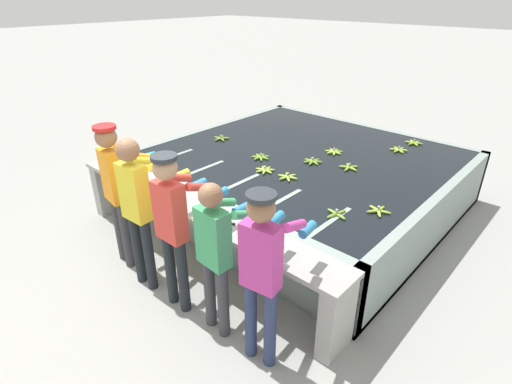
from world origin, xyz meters
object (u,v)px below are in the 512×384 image
worker_1 (138,201)px  worker_3 (217,247)px  banana_bunch_floating_2 (349,167)px  banana_bunch_floating_3 (313,161)px  banana_bunch_floating_8 (334,152)px  banana_bunch_floating_6 (336,214)px  worker_4 (263,264)px  banana_bunch_floating_9 (399,150)px  worker_2 (173,219)px  banana_bunch_ledge_1 (121,163)px  banana_bunch_floating_1 (221,138)px  worker_0 (117,183)px  banana_bunch_floating_7 (414,143)px  banana_bunch_ledge_0 (133,180)px  banana_bunch_floating_5 (378,211)px  knife_0 (237,225)px  banana_bunch_floating_4 (261,157)px  banana_bunch_floating_10 (265,170)px  banana_bunch_floating_0 (288,177)px

worker_1 → worker_3: size_ratio=1.10×
banana_bunch_floating_2 → banana_bunch_floating_3: bearing=-162.8°
banana_bunch_floating_8 → banana_bunch_floating_6: bearing=-56.9°
worker_3 → banana_bunch_floating_6: worker_3 is taller
worker_4 → banana_bunch_floating_9: (-0.51, 3.73, -0.19)m
worker_2 → worker_3: size_ratio=1.07×
worker_4 → banana_bunch_floating_2: 2.73m
banana_bunch_floating_3 → banana_bunch_floating_6: size_ratio=1.00×
worker_1 → worker_3: 1.11m
banana_bunch_ledge_1 → worker_1: bearing=-23.8°
banana_bunch_floating_9 → worker_2: bearing=-98.7°
worker_1 → banana_bunch_floating_1: size_ratio=6.35×
worker_0 → banana_bunch_floating_7: 4.56m
worker_4 → banana_bunch_ledge_0: worker_4 is taller
worker_3 → banana_bunch_floating_7: (0.07, 4.21, -0.11)m
banana_bunch_floating_5 → knife_0: banana_bunch_floating_5 is taller
worker_3 → worker_4: 0.55m
banana_bunch_floating_4 → banana_bunch_floating_7: same height
banana_bunch_floating_1 → banana_bunch_floating_5: 3.10m
banana_bunch_floating_6 → banana_bunch_floating_10: same height
banana_bunch_floating_7 → knife_0: 3.69m
worker_4 → worker_3: bearing=-178.9°
banana_bunch_floating_2 → banana_bunch_floating_8: (-0.48, 0.37, -0.00)m
worker_0 → banana_bunch_floating_4: bearing=81.6°
banana_bunch_floating_4 → knife_0: bearing=-55.9°
worker_0 → banana_bunch_floating_1: bearing=107.5°
banana_bunch_floating_9 → banana_bunch_ledge_1: (-2.68, -3.14, 0.00)m
worker_3 → banana_bunch_ledge_1: worker_3 is taller
worker_1 → worker_4: size_ratio=1.04×
worker_1 → worker_4: bearing=3.2°
worker_1 → banana_bunch_floating_1: (-1.27, 2.37, -0.22)m
banana_bunch_floating_9 → knife_0: 3.22m
banana_bunch_floating_1 → knife_0: banana_bunch_floating_1 is taller
banana_bunch_ledge_0 → knife_0: 1.76m
banana_bunch_ledge_1 → banana_bunch_floating_8: bearing=50.4°
banana_bunch_floating_3 → banana_bunch_floating_6: 1.51m
banana_bunch_floating_8 → banana_bunch_floating_2: bearing=-37.8°
worker_4 → banana_bunch_floating_3: bearing=116.4°
banana_bunch_floating_4 → banana_bunch_floating_5: bearing=-8.9°
banana_bunch_floating_0 → banana_bunch_floating_4: size_ratio=1.00×
worker_3 → banana_bunch_floating_4: 2.49m
banana_bunch_floating_8 → banana_bunch_floating_10: 1.26m
banana_bunch_floating_3 → banana_bunch_floating_4: size_ratio=1.00×
banana_bunch_floating_5 → worker_1: bearing=-133.8°
banana_bunch_floating_1 → banana_bunch_floating_6: size_ratio=0.99×
banana_bunch_floating_3 → knife_0: bearing=-78.2°
worker_0 → banana_bunch_ledge_1: 1.19m
worker_4 → banana_bunch_floating_8: (-1.20, 3.00, -0.19)m
banana_bunch_floating_6 → banana_bunch_floating_8: 1.90m
banana_bunch_floating_0 → banana_bunch_floating_7: size_ratio=1.00×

